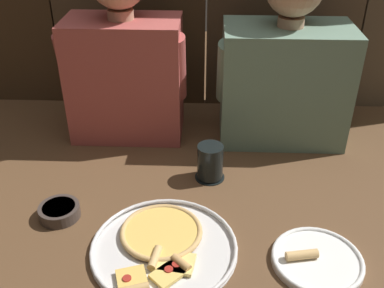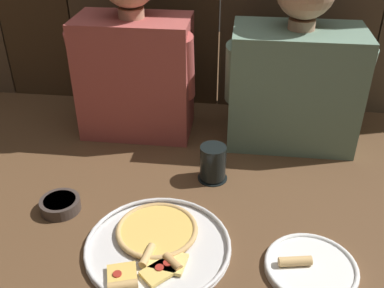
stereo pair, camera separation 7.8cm
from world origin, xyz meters
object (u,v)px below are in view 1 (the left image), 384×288
Objects in this scene: dinner_plate at (317,260)px; diner_left at (124,56)px; pizza_tray at (163,244)px; dipping_bowl at (59,211)px; diner_right at (286,66)px; drinking_glass at (210,162)px.

diner_left is (-0.53, 0.59, 0.27)m from dinner_plate.
pizza_tray is 1.66× the size of dinner_plate.
dipping_bowl is 0.18× the size of diner_right.
pizza_tray is 0.64m from diner_left.
diner_left is (0.11, 0.45, 0.26)m from dipping_bowl.
drinking_glass reaches higher than dinner_plate.
diner_right reaches higher than dipping_bowl.
dinner_plate is at bearing -11.95° from dipping_bowl.
diner_left is (-0.28, 0.26, 0.22)m from drinking_glass.
diner_left is at bearing 136.96° from drinking_glass.
diner_left reaches higher than pizza_tray.
dinner_plate is at bearing -88.25° from diner_right.
dinner_plate is 0.42m from drinking_glass.
diner_left is at bearing 132.02° from dinner_plate.
drinking_glass is (0.11, 0.29, 0.04)m from pizza_tray.
drinking_glass is at bearing -43.04° from diner_left.
diner_left reaches higher than drinking_glass.
dipping_bowl is at bearing -154.05° from drinking_glass.
dipping_bowl is (-0.65, 0.14, 0.01)m from dinner_plate.
diner_left is 0.51m from diner_right.
pizza_tray is 0.36m from dinner_plate.
diner_left reaches higher than dipping_bowl.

